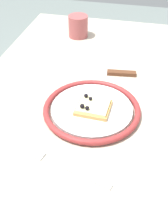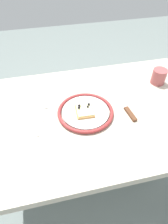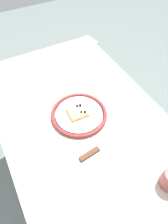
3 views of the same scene
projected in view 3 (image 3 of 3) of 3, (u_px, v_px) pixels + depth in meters
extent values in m
plane|color=slate|center=(83.00, 180.00, 1.52)|extent=(6.00, 6.00, 0.00)
cube|color=#BCB29E|center=(82.00, 120.00, 0.94)|extent=(1.19, 0.72, 0.04)
cylinder|color=#4C4742|center=(10.00, 115.00, 1.44)|extent=(0.05, 0.05, 0.74)
cylinder|color=#4C4742|center=(84.00, 88.00, 1.62)|extent=(0.05, 0.05, 0.74)
cylinder|color=white|center=(79.00, 114.00, 0.92)|extent=(0.21, 0.21, 0.01)
torus|color=maroon|center=(79.00, 114.00, 0.92)|extent=(0.26, 0.26, 0.02)
cube|color=tan|center=(77.00, 112.00, 0.92)|extent=(0.08, 0.09, 0.01)
cube|color=beige|center=(77.00, 111.00, 0.91)|extent=(0.07, 0.08, 0.01)
sphere|color=black|center=(81.00, 112.00, 0.90)|extent=(0.01, 0.01, 0.01)
sphere|color=black|center=(85.00, 112.00, 0.90)|extent=(0.01, 0.01, 0.01)
sphere|color=black|center=(77.00, 106.00, 0.92)|extent=(0.01, 0.01, 0.01)
sphere|color=black|center=(80.00, 105.00, 0.92)|extent=(0.01, 0.01, 0.01)
cube|color=silver|center=(113.00, 140.00, 0.85)|extent=(0.03, 0.15, 0.00)
cube|color=#59331E|center=(90.00, 154.00, 0.80)|extent=(0.03, 0.09, 0.01)
cube|color=#BDBDBD|center=(55.00, 90.00, 1.03)|extent=(0.04, 0.11, 0.00)
cube|color=#BDBDBD|center=(79.00, 86.00, 1.05)|extent=(0.03, 0.04, 0.00)
cube|color=white|center=(84.00, 43.00, 1.30)|extent=(0.13, 0.16, 0.00)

